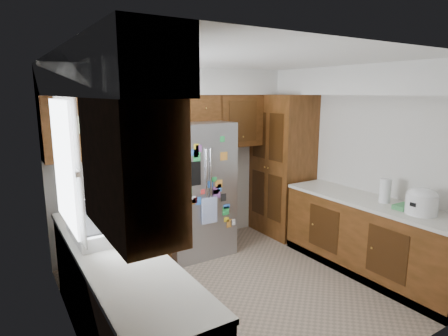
{
  "coord_description": "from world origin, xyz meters",
  "views": [
    {
      "loc": [
        -2.27,
        -3.17,
        2.18
      ],
      "look_at": [
        -0.06,
        0.35,
        1.34
      ],
      "focal_mm": 30.0,
      "sensor_mm": 36.0,
      "label": 1
    }
  ],
  "objects": [
    {
      "name": "left_counter_clutter",
      "position": [
        -1.43,
        0.84,
        1.05
      ],
      "size": [
        0.38,
        0.88,
        0.38
      ],
      "color": "black",
      "rests_on": "left_counter_run"
    },
    {
      "name": "right_counter_run",
      "position": [
        1.5,
        -0.47,
        0.42
      ],
      "size": [
        0.63,
        2.25,
        0.92
      ],
      "color": "#3C230B",
      "rests_on": "ground"
    },
    {
      "name": "paper_towel",
      "position": [
        1.55,
        -0.61,
        1.06
      ],
      "size": [
        0.13,
        0.13,
        0.28
      ],
      "primitive_type": "cylinder",
      "color": "white",
      "rests_on": "right_counter_run"
    },
    {
      "name": "pantry",
      "position": [
        1.5,
        1.15,
        1.07
      ],
      "size": [
        0.6,
        0.9,
        2.15
      ],
      "primitive_type": "cube",
      "color": "#3C230B",
      "rests_on": "ground"
    },
    {
      "name": "fridge",
      "position": [
        -0.0,
        1.2,
        0.9
      ],
      "size": [
        0.9,
        0.79,
        1.8
      ],
      "color": "#9A9A9F",
      "rests_on": "ground"
    },
    {
      "name": "sink_assembly",
      "position": [
        -1.5,
        0.1,
        0.99
      ],
      "size": [
        0.52,
        0.7,
        0.37
      ],
      "color": "white",
      "rests_on": "left_counter_run"
    },
    {
      "name": "fridge_top_items",
      "position": [
        -0.16,
        1.41,
        2.27
      ],
      "size": [
        0.73,
        0.3,
        0.27
      ],
      "color": "blue",
      "rests_on": "bridge_cabinet"
    },
    {
      "name": "room_shell",
      "position": [
        -0.11,
        0.36,
        1.82
      ],
      "size": [
        3.64,
        3.24,
        2.52
      ],
      "color": "beige",
      "rests_on": "ground"
    },
    {
      "name": "left_counter_run",
      "position": [
        -1.36,
        0.03,
        0.43
      ],
      "size": [
        1.36,
        3.2,
        0.92
      ],
      "color": "#3C230B",
      "rests_on": "ground"
    },
    {
      "name": "rice_cooker",
      "position": [
        1.5,
        -1.08,
        1.07
      ],
      "size": [
        0.33,
        0.32,
        0.28
      ],
      "color": "white",
      "rests_on": "right_counter_run"
    },
    {
      "name": "floor",
      "position": [
        0.0,
        0.0,
        0.0
      ],
      "size": [
        3.6,
        3.6,
        0.0
      ],
      "primitive_type": "plane",
      "color": "gray",
      "rests_on": "ground"
    },
    {
      "name": "bridge_cabinet",
      "position": [
        0.0,
        1.43,
        1.98
      ],
      "size": [
        0.96,
        0.34,
        0.35
      ],
      "primitive_type": "cube",
      "color": "#3C230B",
      "rests_on": "fridge"
    }
  ]
}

